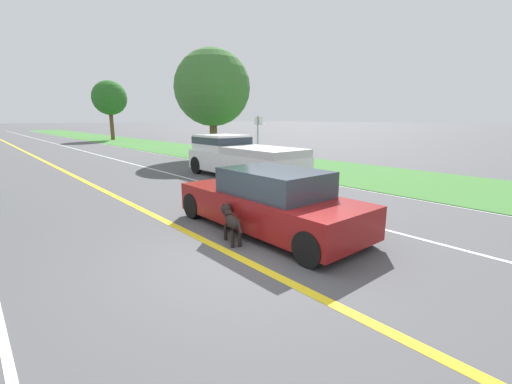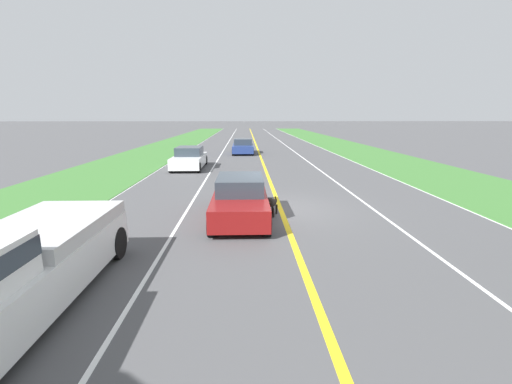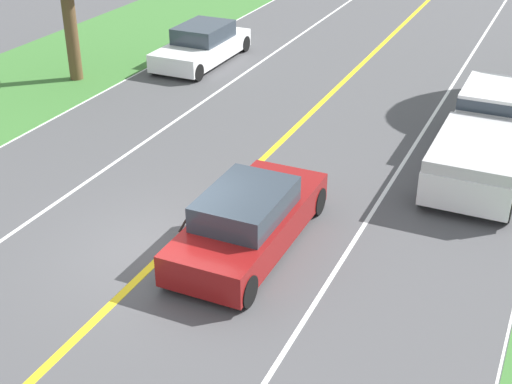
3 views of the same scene
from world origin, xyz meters
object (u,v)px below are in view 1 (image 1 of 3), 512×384
dog (231,220)px  roadside_tree_right_near (212,88)px  roadside_tree_right_far (110,98)px  street_sign (258,135)px  pickup_truck (241,156)px  ego_car (270,202)px

dog → roadside_tree_right_near: 15.92m
roadside_tree_right_far → street_sign: size_ratio=2.58×
dog → roadside_tree_right_far: size_ratio=0.17×
pickup_truck → roadside_tree_right_near: bearing=65.0°
ego_car → roadside_tree_right_far: size_ratio=0.70×
roadside_tree_right_far → street_sign: bearing=-93.4°
ego_car → dog: (-1.12, -0.04, -0.19)m
dog → roadside_tree_right_far: 37.61m
pickup_truck → roadside_tree_right_far: 30.61m
pickup_truck → roadside_tree_right_far: (4.54, 30.02, 3.83)m
dog → roadside_tree_right_near: (8.28, 13.04, 3.85)m
ego_car → pickup_truck: (3.92, 6.06, 0.24)m
ego_car → pickup_truck: pickup_truck is taller
dog → street_sign: size_ratio=0.44×
pickup_truck → roadside_tree_right_near: roadside_tree_right_near is taller
pickup_truck → roadside_tree_right_far: size_ratio=0.86×
ego_car → pickup_truck: 7.22m
ego_car → roadside_tree_right_near: (7.16, 13.00, 3.66)m
roadside_tree_right_near → roadside_tree_right_far: size_ratio=1.00×
roadside_tree_right_far → street_sign: roadside_tree_right_far is taller
ego_car → street_sign: street_sign is taller
street_sign → ego_car: bearing=-129.4°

